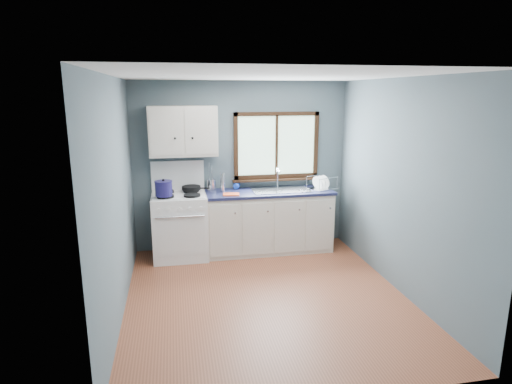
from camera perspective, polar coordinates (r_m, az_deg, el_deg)
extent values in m
cube|color=brown|center=(5.15, 1.40, -13.87)|extent=(3.20, 3.60, 0.02)
cube|color=white|center=(4.60, 1.58, 15.38)|extent=(3.20, 3.60, 0.02)
cube|color=slate|center=(6.46, -1.97, 3.51)|extent=(3.20, 0.02, 2.50)
cube|color=slate|center=(3.05, 8.87, -7.75)|extent=(3.20, 0.02, 2.50)
cube|color=slate|center=(4.65, -18.27, -0.95)|extent=(0.02, 3.60, 2.50)
cube|color=slate|center=(5.30, 18.76, 0.67)|extent=(0.02, 3.60, 2.50)
cube|color=white|center=(6.24, -10.09, -4.52)|extent=(0.76, 0.65, 0.92)
cube|color=white|center=(6.37, -10.39, 2.15)|extent=(0.76, 0.05, 0.44)
cube|color=silver|center=(6.11, -10.26, -0.37)|extent=(0.72, 0.59, 0.01)
cylinder|color=black|center=(5.96, -11.98, -0.58)|extent=(0.23, 0.23, 0.03)
cylinder|color=black|center=(5.97, -8.52, -0.43)|extent=(0.23, 0.23, 0.03)
cylinder|color=black|center=(6.26, -11.94, 0.06)|extent=(0.23, 0.23, 0.03)
cylinder|color=black|center=(6.26, -8.65, 0.20)|extent=(0.23, 0.23, 0.03)
cylinder|color=silver|center=(5.84, -10.12, -3.29)|extent=(0.66, 0.02, 0.02)
cube|color=silver|center=(5.95, -10.01, -6.01)|extent=(0.66, 0.01, 0.55)
cube|color=beige|center=(6.41, 1.68, -4.02)|extent=(1.85, 0.60, 0.88)
cube|color=black|center=(6.56, 1.62, -7.31)|extent=(1.85, 0.54, 0.08)
cube|color=#141734|center=(6.29, 1.71, -0.01)|extent=(1.89, 0.64, 0.04)
cube|color=silver|center=(6.32, 3.30, 0.26)|extent=(0.84, 0.46, 0.01)
cube|color=silver|center=(6.30, 1.53, -0.46)|extent=(0.36, 0.40, 0.14)
cube|color=silver|center=(6.39, 5.03, -0.30)|extent=(0.36, 0.40, 0.14)
cylinder|color=silver|center=(6.49, 2.88, 1.83)|extent=(0.02, 0.02, 0.28)
cylinder|color=silver|center=(6.39, 3.05, 2.85)|extent=(0.02, 0.16, 0.02)
sphere|color=silver|center=(6.46, 2.90, 3.04)|extent=(0.04, 0.04, 0.04)
cube|color=#9EC6A8|center=(6.50, 2.73, 6.23)|extent=(1.22, 0.01, 0.92)
cube|color=black|center=(6.45, 2.81, 10.36)|extent=(1.30, 0.05, 0.06)
cube|color=black|center=(6.56, 2.72, 2.13)|extent=(1.30, 0.05, 0.06)
cube|color=black|center=(6.37, -2.70, 6.08)|extent=(0.06, 0.05, 1.00)
cube|color=black|center=(6.66, 7.99, 6.28)|extent=(0.06, 0.05, 1.00)
cube|color=black|center=(6.49, 2.76, 6.21)|extent=(0.03, 0.05, 0.92)
cube|color=black|center=(6.54, 2.78, 1.65)|extent=(1.36, 0.10, 0.03)
cube|color=beige|center=(6.14, -9.68, 8.00)|extent=(0.95, 0.32, 0.70)
cube|color=beige|center=(5.97, -11.94, 7.77)|extent=(0.44, 0.01, 0.62)
cube|color=beige|center=(5.98, -7.34, 7.95)|extent=(0.44, 0.01, 0.62)
sphere|color=black|center=(5.97, -10.74, 7.04)|extent=(0.03, 0.03, 0.03)
sphere|color=black|center=(5.97, -8.47, 7.13)|extent=(0.03, 0.03, 0.03)
cylinder|color=black|center=(6.23, -8.63, 0.54)|extent=(0.33, 0.33, 0.05)
cube|color=black|center=(6.19, -6.89, 0.51)|extent=(0.15, 0.07, 0.02)
cylinder|color=#1B164C|center=(5.92, -12.21, 0.42)|extent=(0.26, 0.26, 0.19)
cylinder|color=#1B164C|center=(5.90, -12.26, 1.38)|extent=(0.27, 0.27, 0.01)
sphere|color=black|center=(5.90, -12.26, 1.55)|extent=(0.04, 0.04, 0.04)
cylinder|color=silver|center=(6.35, -5.96, 0.98)|extent=(0.17, 0.17, 0.16)
cylinder|color=silver|center=(6.33, -5.87, 2.50)|extent=(0.01, 0.01, 0.24)
cylinder|color=silver|center=(6.31, -6.24, 2.66)|extent=(0.01, 0.01, 0.28)
cylinder|color=silver|center=(6.30, -5.90, 2.34)|extent=(0.01, 0.01, 0.22)
cylinder|color=silver|center=(6.22, -4.49, 1.29)|extent=(0.08, 0.08, 0.27)
imported|color=blue|center=(6.34, -2.71, 1.35)|extent=(0.11, 0.11, 0.23)
cube|color=#F15426|center=(6.03, -3.33, -0.32)|extent=(0.25, 0.19, 0.02)
cube|color=silver|center=(6.49, 8.75, 0.50)|extent=(0.47, 0.43, 0.01)
cylinder|color=silver|center=(6.25, 8.45, 0.82)|extent=(0.01, 0.01, 0.18)
cylinder|color=silver|center=(6.51, 10.77, 1.22)|extent=(0.01, 0.01, 0.18)
cylinder|color=silver|center=(6.45, 6.76, 1.25)|extent=(0.01, 0.01, 0.18)
cylinder|color=silver|center=(6.70, 9.08, 1.62)|extent=(0.01, 0.01, 0.18)
cylinder|color=silver|center=(6.36, 9.67, 1.83)|extent=(0.34, 0.16, 0.01)
cylinder|color=silver|center=(6.55, 7.97, 2.22)|extent=(0.34, 0.16, 0.01)
cylinder|color=white|center=(6.41, 8.19, 1.22)|extent=(0.13, 0.20, 0.20)
cylinder|color=white|center=(6.46, 8.66, 1.29)|extent=(0.13, 0.20, 0.20)
cylinder|color=white|center=(6.51, 9.13, 1.37)|extent=(0.13, 0.20, 0.20)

